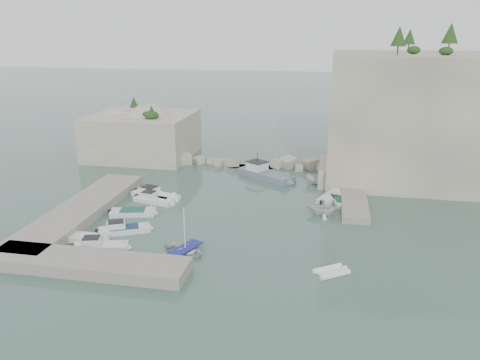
% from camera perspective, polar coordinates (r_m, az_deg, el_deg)
% --- Properties ---
extents(ground, '(400.00, 400.00, 0.00)m').
position_cam_1_polar(ground, '(51.05, -1.28, -5.23)').
color(ground, '#426357').
rests_on(ground, ground).
extents(cliff_east, '(26.00, 22.00, 17.00)m').
position_cam_1_polar(cliff_east, '(71.04, 21.48, 7.28)').
color(cliff_east, beige).
rests_on(cliff_east, ground).
extents(cliff_terrace, '(8.00, 10.00, 2.50)m').
position_cam_1_polar(cliff_terrace, '(66.65, 13.05, 1.01)').
color(cliff_terrace, beige).
rests_on(cliff_terrace, ground).
extents(outcrop_west, '(16.00, 14.00, 7.00)m').
position_cam_1_polar(outcrop_west, '(78.75, -11.79, 5.34)').
color(outcrop_west, beige).
rests_on(outcrop_west, ground).
extents(quay_west, '(5.00, 24.00, 1.10)m').
position_cam_1_polar(quay_west, '(55.90, -18.84, -3.53)').
color(quay_west, '#9E9689').
rests_on(quay_west, ground).
extents(quay_south, '(18.00, 4.00, 1.10)m').
position_cam_1_polar(quay_south, '(43.52, -18.10, -9.65)').
color(quay_south, '#9E9689').
rests_on(quay_south, ground).
extents(ledge_east, '(3.00, 16.00, 0.80)m').
position_cam_1_polar(ledge_east, '(59.33, 13.67, -1.99)').
color(ledge_east, '#9E9689').
rests_on(ledge_east, ground).
extents(breakwater, '(28.00, 3.00, 1.40)m').
position_cam_1_polar(breakwater, '(71.44, 1.65, 2.13)').
color(breakwater, beige).
rests_on(breakwater, ground).
extents(motorboat_a, '(7.19, 4.13, 1.40)m').
position_cam_1_polar(motorboat_a, '(59.47, -10.23, -2.12)').
color(motorboat_a, white).
rests_on(motorboat_a, ground).
extents(motorboat_b, '(5.74, 2.95, 1.40)m').
position_cam_1_polar(motorboat_b, '(57.88, -10.37, -2.69)').
color(motorboat_b, white).
rests_on(motorboat_b, ground).
extents(motorboat_c, '(5.78, 3.23, 0.70)m').
position_cam_1_polar(motorboat_c, '(54.60, -12.92, -4.13)').
color(motorboat_c, silver).
rests_on(motorboat_c, ground).
extents(motorboat_d, '(5.93, 4.08, 1.40)m').
position_cam_1_polar(motorboat_d, '(50.18, -13.89, -6.20)').
color(motorboat_d, silver).
rests_on(motorboat_d, ground).
extents(motorboat_e, '(4.24, 1.80, 0.70)m').
position_cam_1_polar(motorboat_e, '(49.19, -17.92, -7.07)').
color(motorboat_e, silver).
rests_on(motorboat_e, ground).
extents(motorboat_f, '(5.88, 3.05, 1.40)m').
position_cam_1_polar(motorboat_f, '(47.03, -16.62, -8.12)').
color(motorboat_f, silver).
rests_on(motorboat_f, ground).
extents(rowboat, '(5.06, 4.39, 0.88)m').
position_cam_1_polar(rowboat, '(44.78, -6.68, -8.81)').
color(rowboat, white).
rests_on(rowboat, ground).
extents(inflatable_dinghy, '(3.47, 3.06, 0.44)m').
position_cam_1_polar(inflatable_dinghy, '(41.76, 11.04, -11.12)').
color(inflatable_dinghy, white).
rests_on(inflatable_dinghy, ground).
extents(tender_east_a, '(3.79, 3.28, 1.98)m').
position_cam_1_polar(tender_east_a, '(54.08, 10.09, -4.16)').
color(tender_east_a, white).
rests_on(tender_east_a, ground).
extents(tender_east_b, '(2.55, 4.87, 0.70)m').
position_cam_1_polar(tender_east_b, '(57.80, 12.13, -2.83)').
color(tender_east_b, silver).
rests_on(tender_east_b, ground).
extents(tender_east_c, '(3.65, 5.57, 0.70)m').
position_cam_1_polar(tender_east_c, '(58.98, 10.93, -2.33)').
color(tender_east_c, silver).
rests_on(tender_east_c, ground).
extents(tender_east_d, '(4.27, 1.86, 1.61)m').
position_cam_1_polar(tender_east_d, '(64.41, 9.83, -0.54)').
color(tender_east_d, white).
rests_on(tender_east_d, ground).
extents(work_boat, '(9.51, 7.55, 2.20)m').
position_cam_1_polar(work_boat, '(66.48, 3.19, 0.28)').
color(work_boat, slate).
rests_on(work_boat, ground).
extents(rowboat_mast, '(0.10, 0.10, 4.20)m').
position_cam_1_polar(rowboat_mast, '(43.70, -6.80, -5.83)').
color(rowboat_mast, white).
rests_on(rowboat_mast, rowboat).
extents(vegetation, '(53.48, 13.88, 13.40)m').
position_cam_1_polar(vegetation, '(70.77, 17.92, 15.32)').
color(vegetation, '#1E4219').
rests_on(vegetation, ground).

